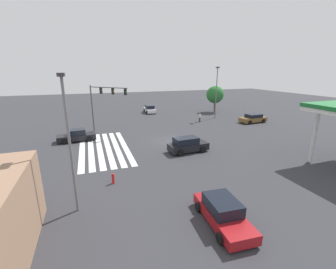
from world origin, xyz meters
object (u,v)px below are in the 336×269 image
Objects in this scene: car_0 at (77,136)px; street_light_pole_b at (69,134)px; fire_hydrant at (113,178)px; car_2 at (188,145)px; traffic_signal_mast at (103,98)px; pedestrian at (200,117)px; tree_corner_a at (215,95)px; car_4 at (223,212)px; car_3 at (150,109)px; car_1 at (253,118)px; street_light_pole_a at (216,89)px.

street_light_pole_b reaches higher than car_0.
street_light_pole_b is at bearing -41.27° from fire_hydrant.
traffic_signal_mast is at bearing 121.16° from car_2.
pedestrian is at bearing 50.94° from traffic_signal_mast.
traffic_signal_mast is 1.20× the size of tree_corner_a.
car_4 is 10.07m from street_light_pole_b.
car_4 is 37.73m from tree_corner_a.
pedestrian is at bearing -150.76° from car_3.
car_4 is (20.01, 8.64, -0.01)m from car_0.
street_light_pole_a is (-5.35, -4.32, 4.77)m from car_1.
car_2 is 14.09m from street_light_pole_b.
car_3 reaches higher than car_1.
car_3 is 2.75× the size of pedestrian.
car_2 is (8.32, 11.65, 0.11)m from car_0.
street_light_pole_b is at bearing -149.09° from car_2.
street_light_pole_b is (7.58, -11.08, 4.28)m from car_2.
traffic_signal_mast is at bearing -38.45° from pedestrian.
street_light_pole_a reaches higher than street_light_pole_b.
car_0 is at bearing 140.99° from car_2.
pedestrian is (-3.47, -8.48, 0.18)m from car_1.
pedestrian is (-13.08, 8.22, 0.09)m from car_2.
car_4 is at bearing 43.52° from car_1.
car_4 is 0.51× the size of street_light_pole_a.
street_light_pole_b reaches higher than tree_corner_a.
car_4 is at bearing 21.22° from pedestrian.
street_light_pole_b is at bearing 88.07° from car_0.
pedestrian is 24.42m from fire_hydrant.
traffic_signal_mast reaches higher than car_0.
street_light_pole_a is at bearing -168.53° from car_0.
car_0 is 5.47× the size of fire_hydrant.
traffic_signal_mast is at bearing 170.41° from street_light_pole_b.
car_2 is 1.02× the size of car_3.
street_light_pole_b is (20.66, -19.30, 4.19)m from pedestrian.
pedestrian is at bearing 136.67° from fire_hydrant.
car_4 is at bearing -107.89° from car_2.
car_3 is 0.92× the size of car_4.
traffic_signal_mast is at bearing -68.09° from tree_corner_a.
car_0 is 0.85× the size of tree_corner_a.
fire_hydrant is (29.28, -10.81, -0.32)m from car_3.
fire_hydrant is at bearing 2.27° from pedestrian.
pedestrian is at bearing 136.95° from street_light_pole_b.
car_3 reaches higher than pedestrian.
car_0 reaches higher than car_1.
car_2 is at bearing 26.22° from car_1.
car_4 reaches higher than fire_hydrant.
car_3 is at bearing 175.73° from car_4.
tree_corner_a is 35.43m from fire_hydrant.
traffic_signal_mast is 1.40× the size of car_4.
car_3 is (-16.28, 13.93, 0.06)m from car_0.
tree_corner_a is at bearing 150.42° from street_light_pole_a.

